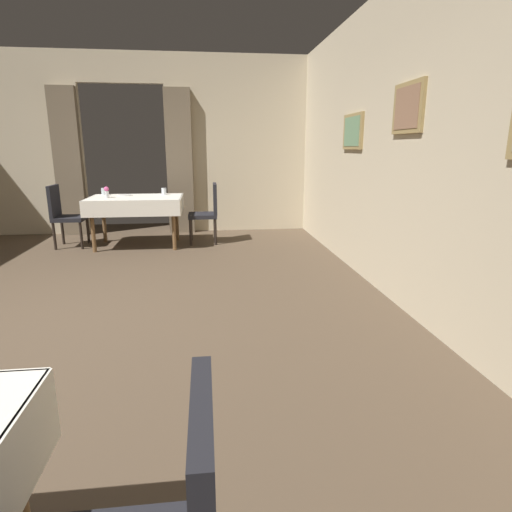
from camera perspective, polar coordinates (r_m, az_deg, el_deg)
The scene contains 10 objects.
ground at distance 4.04m, azimuth -25.95°, elevation -8.44°, with size 10.08×10.08×0.00m, color #4C3D2D.
wall_right at distance 3.98m, azimuth 21.68°, elevation 13.90°, with size 0.16×8.40×3.00m.
wall_back at distance 7.82m, azimuth -17.22°, elevation 14.05°, with size 6.40×0.27×3.00m.
dining_table_mid at distance 6.68m, azimuth -15.84°, elevation 6.89°, with size 1.38×0.93×0.75m.
chair_mid_right at distance 6.72m, azimuth -6.50°, elevation 6.13°, with size 0.44×0.44×0.93m.
chair_mid_left at distance 7.00m, azimuth -24.42°, elevation 5.27°, with size 0.45×0.44×0.93m.
flower_vase_mid at distance 6.66m, azimuth -19.44°, elevation 8.14°, with size 0.07×0.07×0.17m.
glass_mid_b at distance 6.89m, azimuth -12.27°, elevation 8.50°, with size 0.07×0.07×0.10m, color silver.
plate_mid_c at distance 6.90m, azimuth -17.14°, elevation 7.81°, with size 0.22×0.22×0.01m, color white.
glass_mid_d at distance 7.08m, azimuth -19.77°, elevation 8.16°, with size 0.07×0.07×0.11m, color silver.
Camera 1 is at (1.34, -3.52, 1.46)m, focal length 29.77 mm.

